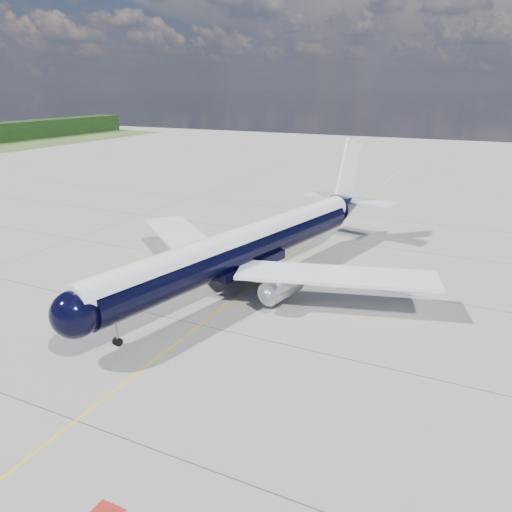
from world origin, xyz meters
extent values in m
plane|color=gray|center=(0.00, 30.00, 0.00)|extent=(320.00, 320.00, 0.00)
cube|color=yellow|center=(0.00, 25.00, 0.00)|extent=(0.16, 160.00, 0.01)
cylinder|color=black|center=(-0.75, 19.77, 4.14)|extent=(11.53, 37.41, 3.75)
sphere|color=black|center=(-4.89, 0.50, 4.14)|extent=(4.45, 4.45, 3.75)
cone|color=black|center=(4.11, 42.43, 4.73)|extent=(5.11, 7.53, 3.75)
cylinder|color=silver|center=(-0.75, 19.77, 5.08)|extent=(11.13, 39.17, 2.92)
cube|color=black|center=(-4.93, 0.30, 4.68)|extent=(2.56, 1.65, 0.54)
cube|color=silver|center=(-10.56, 23.39, 3.25)|extent=(17.65, 15.97, 0.32)
cube|color=silver|center=(9.68, 19.05, 3.25)|extent=(19.56, 9.92, 0.32)
cube|color=black|center=(-0.75, 19.77, 2.76)|extent=(6.12, 10.51, 0.99)
cylinder|color=#BABAC2|center=(-7.43, 19.19, 2.12)|extent=(3.11, 4.90, 2.21)
cylinder|color=#BABAC2|center=(5.10, 16.50, 2.12)|extent=(3.11, 4.90, 2.21)
sphere|color=gray|center=(-7.86, 17.17, 2.12)|extent=(1.29, 1.29, 1.08)
sphere|color=gray|center=(4.67, 14.48, 2.12)|extent=(1.29, 1.29, 1.08)
cube|color=silver|center=(-7.39, 19.38, 2.86)|extent=(0.87, 3.13, 1.08)
cube|color=silver|center=(5.15, 16.69, 2.86)|extent=(0.87, 3.13, 1.08)
cube|color=silver|center=(4.01, 41.94, 9.76)|extent=(1.62, 6.18, 8.41)
cube|color=silver|center=(4.11, 42.43, 5.52)|extent=(13.19, 5.77, 0.22)
cylinder|color=gray|center=(-4.16, 3.87, 1.23)|extent=(0.21, 0.21, 2.07)
cylinder|color=black|center=(-4.35, 3.91, 0.35)|extent=(0.32, 0.71, 0.69)
cylinder|color=black|center=(-3.97, 3.83, 0.35)|extent=(0.32, 0.71, 0.69)
cylinder|color=gray|center=(-3.52, 21.88, 1.33)|extent=(0.30, 0.30, 1.87)
cylinder|color=gray|center=(2.65, 20.56, 1.33)|extent=(0.30, 0.30, 1.87)
cylinder|color=black|center=(-3.64, 21.35, 0.54)|extent=(0.66, 1.15, 1.08)
cylinder|color=black|center=(-3.41, 22.41, 0.54)|extent=(0.66, 1.15, 1.08)
cylinder|color=black|center=(2.53, 20.03, 0.54)|extent=(0.66, 1.15, 1.08)
cylinder|color=black|center=(2.76, 21.09, 0.54)|extent=(0.66, 1.15, 1.08)
camera|label=1|loc=(22.05, -24.09, 20.34)|focal=35.00mm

